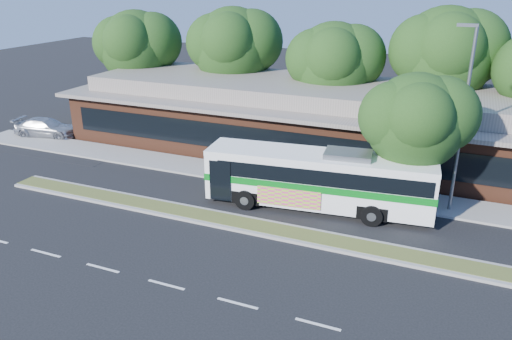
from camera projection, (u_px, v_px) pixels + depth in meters
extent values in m
plane|color=black|center=(224.00, 228.00, 23.35)|extent=(120.00, 120.00, 0.00)
cube|color=#4B5624|center=(230.00, 221.00, 23.84)|extent=(26.00, 1.10, 0.15)
cube|color=gray|center=(273.00, 179.00, 28.83)|extent=(44.00, 2.60, 0.12)
cube|color=black|center=(72.00, 129.00, 38.44)|extent=(14.00, 12.00, 0.01)
cube|color=#5C2F1C|center=(308.00, 124.00, 33.93)|extent=(32.00, 10.00, 3.20)
cube|color=slate|center=(309.00, 99.00, 33.31)|extent=(33.20, 11.20, 0.24)
cube|color=slate|center=(309.00, 90.00, 33.08)|extent=(30.00, 8.00, 1.00)
cube|color=black|center=(283.00, 144.00, 29.58)|extent=(30.00, 0.06, 1.60)
cylinder|color=slate|center=(462.00, 125.00, 23.40)|extent=(0.16, 0.16, 9.00)
cube|color=slate|center=(468.00, 25.00, 21.91)|extent=(0.90, 0.18, 0.14)
cylinder|color=black|center=(140.00, 94.00, 40.93)|extent=(0.44, 0.44, 3.99)
sphere|color=#193913|center=(137.00, 47.00, 39.57)|extent=(5.80, 5.80, 5.80)
sphere|color=#193913|center=(153.00, 41.00, 39.30)|extent=(4.52, 4.52, 4.52)
cylinder|color=black|center=(234.00, 99.00, 38.86)|extent=(0.44, 0.44, 4.20)
sphere|color=#193913|center=(233.00, 47.00, 37.44)|extent=(6.00, 6.00, 6.00)
sphere|color=#193913|center=(252.00, 41.00, 37.16)|extent=(4.68, 4.68, 4.68)
cylinder|color=black|center=(330.00, 115.00, 35.18)|extent=(0.44, 0.44, 3.78)
sphere|color=#193913|center=(333.00, 64.00, 33.89)|extent=(5.60, 5.60, 5.60)
sphere|color=#193913|center=(353.00, 57.00, 33.63)|extent=(4.37, 4.37, 4.37)
cylinder|color=black|center=(436.00, 117.00, 33.40)|extent=(0.44, 0.44, 4.41)
sphere|color=#193913|center=(445.00, 55.00, 31.92)|extent=(6.20, 6.20, 6.20)
sphere|color=#193913|center=(469.00, 48.00, 31.64)|extent=(4.84, 4.84, 4.84)
cube|color=white|center=(318.00, 179.00, 24.81)|extent=(11.37, 3.58, 2.57)
cube|color=black|center=(324.00, 170.00, 24.55)|extent=(10.49, 3.53, 0.77)
cube|color=white|center=(319.00, 156.00, 24.39)|extent=(11.39, 3.60, 0.24)
cube|color=#046E16|center=(318.00, 180.00, 24.84)|extent=(11.43, 3.64, 0.35)
cube|color=black|center=(213.00, 162.00, 26.19)|extent=(0.28, 2.08, 1.59)
cube|color=black|center=(439.00, 180.00, 23.10)|extent=(0.27, 1.94, 1.03)
cube|color=#E54381|center=(289.00, 198.00, 24.29)|extent=(3.15, 0.39, 0.93)
cube|color=slate|center=(348.00, 155.00, 23.93)|extent=(2.39, 1.73, 0.28)
cylinder|color=black|center=(245.00, 200.00, 25.08)|extent=(1.06, 0.45, 1.02)
cylinder|color=black|center=(258.00, 183.00, 27.17)|extent=(1.06, 0.45, 1.02)
cylinder|color=black|center=(372.00, 216.00, 23.42)|extent=(1.06, 0.45, 1.02)
cylinder|color=black|center=(375.00, 196.00, 25.51)|extent=(1.06, 0.45, 1.02)
imported|color=#ABADB3|center=(46.00, 128.00, 36.42)|extent=(4.94, 2.80, 1.35)
cylinder|color=black|center=(408.00, 179.00, 24.92)|extent=(0.44, 0.44, 3.08)
sphere|color=#193913|center=(415.00, 122.00, 23.85)|extent=(4.73, 4.73, 4.73)
sphere|color=#193913|center=(440.00, 115.00, 23.63)|extent=(3.69, 3.69, 3.69)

